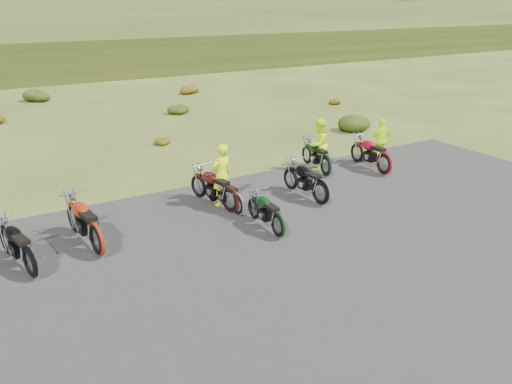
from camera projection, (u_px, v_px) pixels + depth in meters
ground at (294, 222)px, 13.56m from camera, size 300.00×300.00×0.00m
gravel_pad at (342, 252)px, 11.96m from camera, size 20.00×12.00×0.04m
hill_slope at (31, 55)px, 53.74m from camera, size 300.00×45.97×9.37m
shrub_3 at (38, 94)px, 29.44m from camera, size 1.56×1.56×0.92m
shrub_4 at (161, 140)px, 20.69m from camera, size 0.77×0.77×0.45m
shrub_5 at (177, 108)px, 26.29m from camera, size 1.03×1.03×0.61m
shrub_6 at (188, 88)px, 31.89m from camera, size 1.30×1.30×0.77m
shrub_7 at (355, 120)px, 23.03m from camera, size 1.56×1.56×0.92m
shrub_8 at (332, 100)px, 28.74m from camera, size 0.77×0.77×0.45m
motorcycle_0 at (33, 278)px, 10.86m from camera, size 1.16×2.20×1.09m
motorcycle_1 at (99, 256)px, 11.79m from camera, size 1.07×2.41×1.22m
motorcycle_2 at (278, 238)px, 12.69m from camera, size 0.68×1.90×0.99m
motorcycle_3 at (237, 216)px, 13.98m from camera, size 0.88×1.96×0.99m
motorcycle_4 at (230, 213)px, 14.17m from camera, size 1.17×2.31×1.16m
motorcycle_5 at (320, 205)px, 14.71m from camera, size 0.83×2.18×1.12m
motorcycle_6 at (383, 175)px, 17.21m from camera, size 0.89×2.28×1.17m
motorcycle_7 at (325, 177)px, 17.07m from camera, size 1.02×2.19×1.10m
person_middle at (222, 176)px, 14.33m from camera, size 0.75×0.58×1.85m
person_right_a at (318, 145)px, 17.44m from camera, size 1.07×0.95×1.81m
person_right_b at (381, 141)px, 18.29m from camera, size 0.98×0.49×1.62m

